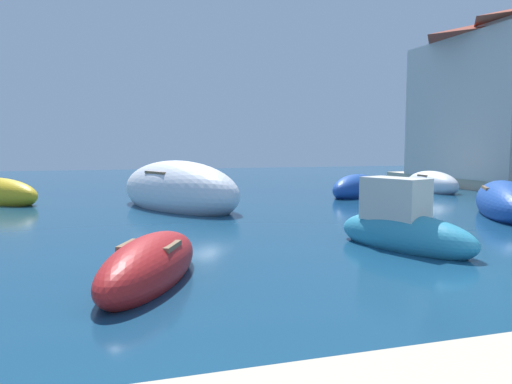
{
  "coord_description": "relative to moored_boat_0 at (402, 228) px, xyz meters",
  "views": [
    {
      "loc": [
        -7.13,
        -5.54,
        2.22
      ],
      "look_at": [
        -2.43,
        9.76,
        0.68
      ],
      "focal_mm": 34.88,
      "sensor_mm": 36.0,
      "label": 1
    }
  ],
  "objects": [
    {
      "name": "moored_boat_3",
      "position": [
        -5.41,
        -1.11,
        -0.16
      ],
      "size": [
        2.45,
        3.65,
        0.97
      ],
      "rotation": [
        0.0,
        0.0,
        1.14
      ],
      "color": "#B21E1E",
      "rests_on": "ground"
    },
    {
      "name": "moored_boat_1",
      "position": [
        -3.61,
        8.2,
        0.16
      ],
      "size": [
        4.72,
        6.59,
        2.14
      ],
      "rotation": [
        0.0,
        0.0,
        5.14
      ],
      "color": "white",
      "rests_on": "ground"
    },
    {
      "name": "moored_boat_2",
      "position": [
        5.96,
        3.43,
        -0.04
      ],
      "size": [
        4.11,
        5.05,
        1.39
      ],
      "rotation": [
        0.0,
        0.0,
        0.98
      ],
      "color": "#1E479E",
      "rests_on": "ground"
    },
    {
      "name": "moored_boat_5",
      "position": [
        8.67,
        10.72,
        -0.08
      ],
      "size": [
        1.54,
        3.58,
        1.26
      ],
      "rotation": [
        0.0,
        0.0,
        1.53
      ],
      "color": "white",
      "rests_on": "ground"
    },
    {
      "name": "waterfront_building_far",
      "position": [
        14.04,
        12.43,
        4.25
      ],
      "size": [
        6.55,
        8.45,
        8.24
      ],
      "color": "beige",
      "rests_on": "quay_promenade"
    },
    {
      "name": "moored_boat_0",
      "position": [
        0.0,
        0.0,
        0.0
      ],
      "size": [
        2.18,
        3.52,
        1.72
      ],
      "rotation": [
        0.0,
        0.0,
        5.06
      ],
      "color": "teal",
      "rests_on": "ground"
    },
    {
      "name": "moored_boat_6",
      "position": [
        4.27,
        9.91,
        -0.09
      ],
      "size": [
        3.66,
        3.22,
        1.22
      ],
      "rotation": [
        0.0,
        0.0,
        0.64
      ],
      "color": "#1E479E",
      "rests_on": "ground"
    }
  ]
}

